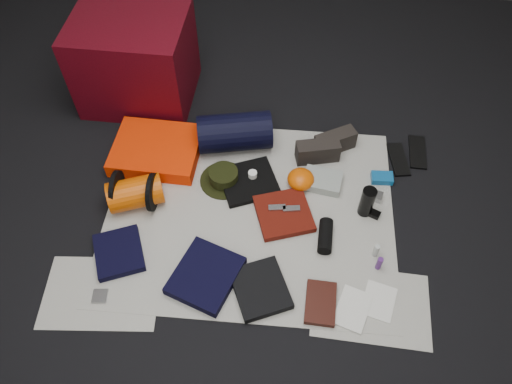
# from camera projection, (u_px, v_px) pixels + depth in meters

# --- Properties ---
(floor) EXTENTS (4.50, 4.50, 0.02)m
(floor) POSITION_uv_depth(u_px,v_px,m) (250.00, 214.00, 2.81)
(floor) COLOR black
(floor) RESTS_ON ground
(newspaper_mat) EXTENTS (1.60, 1.30, 0.01)m
(newspaper_mat) POSITION_uv_depth(u_px,v_px,m) (250.00, 212.00, 2.80)
(newspaper_mat) COLOR beige
(newspaper_mat) RESTS_ON floor
(newspaper_sheet_front_left) EXTENTS (0.61, 0.44, 0.00)m
(newspaper_sheet_front_left) POSITION_uv_depth(u_px,v_px,m) (102.00, 292.00, 2.52)
(newspaper_sheet_front_left) COLOR beige
(newspaper_sheet_front_left) RESTS_ON floor
(newspaper_sheet_front_right) EXTENTS (0.60, 0.43, 0.00)m
(newspaper_sheet_front_right) POSITION_uv_depth(u_px,v_px,m) (371.00, 305.00, 2.48)
(newspaper_sheet_front_right) COLOR beige
(newspaper_sheet_front_right) RESTS_ON floor
(red_cabinet) EXTENTS (0.71, 0.60, 0.57)m
(red_cabinet) POSITION_uv_depth(u_px,v_px,m) (135.00, 60.00, 3.15)
(red_cabinet) COLOR #49050E
(red_cabinet) RESTS_ON floor
(sleeping_pad) EXTENTS (0.53, 0.44, 0.09)m
(sleeping_pad) POSITION_uv_depth(u_px,v_px,m) (157.00, 150.00, 3.01)
(sleeping_pad) COLOR #FA2F02
(sleeping_pad) RESTS_ON newspaper_mat
(stuff_sack) EXTENTS (0.34, 0.27, 0.18)m
(stuff_sack) POSITION_uv_depth(u_px,v_px,m) (135.00, 193.00, 2.77)
(stuff_sack) COLOR #CD4B03
(stuff_sack) RESTS_ON newspaper_mat
(sack_strap_left) EXTENTS (0.02, 0.22, 0.22)m
(sack_strap_left) POSITION_uv_depth(u_px,v_px,m) (117.00, 190.00, 2.76)
(sack_strap_left) COLOR black
(sack_strap_left) RESTS_ON newspaper_mat
(sack_strap_right) EXTENTS (0.02, 0.22, 0.22)m
(sack_strap_right) POSITION_uv_depth(u_px,v_px,m) (153.00, 192.00, 2.75)
(sack_strap_right) COLOR black
(sack_strap_right) RESTS_ON newspaper_mat
(navy_duffel) EXTENTS (0.48, 0.31, 0.23)m
(navy_duffel) POSITION_uv_depth(u_px,v_px,m) (235.00, 132.00, 3.01)
(navy_duffel) COLOR black
(navy_duffel) RESTS_ON newspaper_mat
(boonie_brim) EXTENTS (0.32, 0.32, 0.01)m
(boonie_brim) POSITION_uv_depth(u_px,v_px,m) (224.00, 180.00, 2.93)
(boonie_brim) COLOR black
(boonie_brim) RESTS_ON newspaper_mat
(boonie_crown) EXTENTS (0.17, 0.17, 0.07)m
(boonie_crown) POSITION_uv_depth(u_px,v_px,m) (224.00, 176.00, 2.90)
(boonie_crown) COLOR black
(boonie_crown) RESTS_ON boonie_brim
(hiking_boot_left) EXTENTS (0.27, 0.15, 0.13)m
(hiking_boot_left) POSITION_uv_depth(u_px,v_px,m) (318.00, 151.00, 2.98)
(hiking_boot_left) COLOR black
(hiking_boot_left) RESTS_ON newspaper_mat
(hiking_boot_right) EXTENTS (0.26, 0.20, 0.13)m
(hiking_boot_right) POSITION_uv_depth(u_px,v_px,m) (335.00, 142.00, 3.03)
(hiking_boot_right) COLOR black
(hiking_boot_right) RESTS_ON newspaper_mat
(flip_flop_left) EXTENTS (0.13, 0.27, 0.01)m
(flip_flop_left) POSITION_uv_depth(u_px,v_px,m) (398.00, 159.00, 3.03)
(flip_flop_left) COLOR black
(flip_flop_left) RESTS_ON floor
(flip_flop_right) EXTENTS (0.11, 0.27, 0.01)m
(flip_flop_right) POSITION_uv_depth(u_px,v_px,m) (417.00, 152.00, 3.06)
(flip_flop_right) COLOR black
(flip_flop_right) RESTS_ON floor
(trousers_navy_a) EXTENTS (0.33, 0.34, 0.04)m
(trousers_navy_a) POSITION_uv_depth(u_px,v_px,m) (119.00, 253.00, 2.62)
(trousers_navy_a) COLOR black
(trousers_navy_a) RESTS_ON newspaper_mat
(trousers_navy_b) EXTENTS (0.40, 0.43, 0.05)m
(trousers_navy_b) POSITION_uv_depth(u_px,v_px,m) (206.00, 276.00, 2.54)
(trousers_navy_b) COLOR black
(trousers_navy_b) RESTS_ON newspaper_mat
(trousers_charcoal) EXTENTS (0.35, 0.37, 0.05)m
(trousers_charcoal) POSITION_uv_depth(u_px,v_px,m) (260.00, 289.00, 2.50)
(trousers_charcoal) COLOR black
(trousers_charcoal) RESTS_ON newspaper_mat
(black_tshirt) EXTENTS (0.40, 0.39, 0.03)m
(black_tshirt) POSITION_uv_depth(u_px,v_px,m) (249.00, 182.00, 2.91)
(black_tshirt) COLOR black
(black_tshirt) RESTS_ON newspaper_mat
(red_shirt) EXTENTS (0.37, 0.37, 0.04)m
(red_shirt) POSITION_uv_depth(u_px,v_px,m) (284.00, 214.00, 2.77)
(red_shirt) COLOR #571209
(red_shirt) RESTS_ON newspaper_mat
(orange_stuff_sack) EXTENTS (0.18, 0.18, 0.10)m
(orange_stuff_sack) POSITION_uv_depth(u_px,v_px,m) (301.00, 179.00, 2.87)
(orange_stuff_sack) COLOR #CD4B03
(orange_stuff_sack) RESTS_ON newspaper_mat
(first_aid_pouch) EXTENTS (0.24, 0.20, 0.05)m
(first_aid_pouch) POSITION_uv_depth(u_px,v_px,m) (323.00, 181.00, 2.90)
(first_aid_pouch) COLOR gray
(first_aid_pouch) RESTS_ON newspaper_mat
(water_bottle) EXTENTS (0.10, 0.10, 0.20)m
(water_bottle) POSITION_uv_depth(u_px,v_px,m) (367.00, 202.00, 2.72)
(water_bottle) COLOR black
(water_bottle) RESTS_ON newspaper_mat
(speaker) EXTENTS (0.09, 0.20, 0.08)m
(speaker) POSITION_uv_depth(u_px,v_px,m) (325.00, 236.00, 2.66)
(speaker) COLOR black
(speaker) RESTS_ON newspaper_mat
(compact_camera) EXTENTS (0.11, 0.09, 0.04)m
(compact_camera) POSITION_uv_depth(u_px,v_px,m) (373.00, 195.00, 2.84)
(compact_camera) COLOR #A4A5A9
(compact_camera) RESTS_ON newspaper_mat
(cyan_case) EXTENTS (0.13, 0.08, 0.04)m
(cyan_case) POSITION_uv_depth(u_px,v_px,m) (382.00, 178.00, 2.92)
(cyan_case) COLOR #0E548F
(cyan_case) RESTS_ON newspaper_mat
(toiletry_purple) EXTENTS (0.03, 0.03, 0.09)m
(toiletry_purple) POSITION_uv_depth(u_px,v_px,m) (379.00, 263.00, 2.56)
(toiletry_purple) COLOR #4F226D
(toiletry_purple) RESTS_ON newspaper_mat
(toiletry_clear) EXTENTS (0.04, 0.04, 0.09)m
(toiletry_clear) POSITION_uv_depth(u_px,v_px,m) (376.00, 251.00, 2.60)
(toiletry_clear) COLOR #B0B5B0
(toiletry_clear) RESTS_ON newspaper_mat
(paperback_book) EXTENTS (0.16, 0.24, 0.03)m
(paperback_book) POSITION_uv_depth(u_px,v_px,m) (321.00, 303.00, 2.46)
(paperback_book) COLOR black
(paperback_book) RESTS_ON newspaper_mat
(map_booklet) EXTENTS (0.21, 0.26, 0.01)m
(map_booklet) POSITION_uv_depth(u_px,v_px,m) (353.00, 309.00, 2.45)
(map_booklet) COLOR silver
(map_booklet) RESTS_ON newspaper_mat
(map_printout) EXTENTS (0.20, 0.23, 0.01)m
(map_printout) POSITION_uv_depth(u_px,v_px,m) (379.00, 301.00, 2.48)
(map_printout) COLOR silver
(map_printout) RESTS_ON newspaper_mat
(sunglasses) EXTENTS (0.12, 0.09, 0.03)m
(sunglasses) POSITION_uv_depth(u_px,v_px,m) (370.00, 212.00, 2.78)
(sunglasses) COLOR black
(sunglasses) RESTS_ON newspaper_mat
(key_cluster) EXTENTS (0.08, 0.08, 0.01)m
(key_cluster) POSITION_uv_depth(u_px,v_px,m) (100.00, 296.00, 2.49)
(key_cluster) COLOR #A4A5A9
(key_cluster) RESTS_ON newspaper_mat
(tape_roll) EXTENTS (0.05, 0.05, 0.04)m
(tape_roll) POSITION_uv_depth(u_px,v_px,m) (253.00, 174.00, 2.90)
(tape_roll) COLOR white
(tape_roll) RESTS_ON black_tshirt
(energy_bar_a) EXTENTS (0.10, 0.05, 0.01)m
(energy_bar_a) POSITION_uv_depth(u_px,v_px,m) (277.00, 208.00, 2.76)
(energy_bar_a) COLOR #A4A5A9
(energy_bar_a) RESTS_ON red_shirt
(energy_bar_b) EXTENTS (0.10, 0.05, 0.01)m
(energy_bar_b) POSITION_uv_depth(u_px,v_px,m) (291.00, 209.00, 2.76)
(energy_bar_b) COLOR #A4A5A9
(energy_bar_b) RESTS_ON red_shirt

